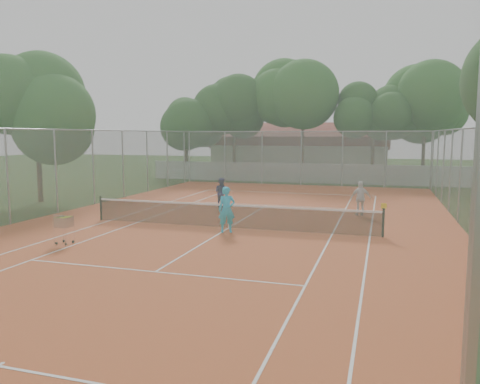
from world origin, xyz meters
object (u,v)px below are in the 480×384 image
(player_near, at_px, (227,210))
(ball_hopper, at_px, (64,229))
(clubhouse, at_px, (302,150))
(player_far_left, at_px, (221,193))
(player_far_right, at_px, (361,198))
(tennis_net, at_px, (229,216))

(player_near, xyz_separation_m, ball_hopper, (-4.68, -3.51, -0.36))
(clubhouse, height_order, player_far_left, clubhouse)
(clubhouse, bearing_deg, player_far_right, -74.20)
(player_near, distance_m, player_far_left, 6.33)
(clubhouse, bearing_deg, ball_hopper, -94.29)
(clubhouse, bearing_deg, tennis_net, -86.05)
(player_far_left, distance_m, player_far_right, 7.04)
(ball_hopper, bearing_deg, player_near, 55.44)
(player_near, bearing_deg, ball_hopper, -167.62)
(player_near, bearing_deg, clubhouse, 69.75)
(tennis_net, relative_size, player_far_left, 7.82)
(player_far_right, relative_size, ball_hopper, 1.55)
(tennis_net, bearing_deg, ball_hopper, -136.02)
(player_near, xyz_separation_m, player_far_right, (4.73, 5.39, -0.08))
(tennis_net, xyz_separation_m, player_far_left, (-2.11, 5.06, 0.27))
(player_near, height_order, player_far_right, player_near)
(player_far_left, relative_size, player_far_right, 0.95)
(player_far_right, bearing_deg, clubhouse, -91.20)
(ball_hopper, bearing_deg, tennis_net, 62.60)
(ball_hopper, bearing_deg, player_far_left, 94.34)
(player_far_left, distance_m, ball_hopper, 9.71)
(clubhouse, height_order, ball_hopper, clubhouse)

